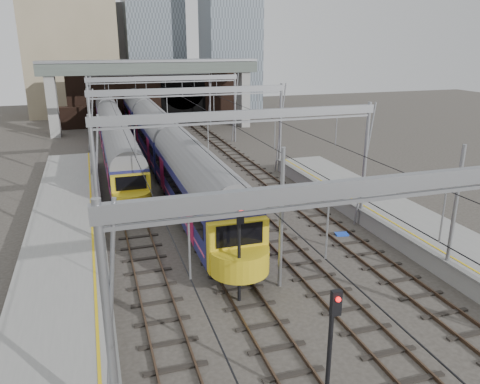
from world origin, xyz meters
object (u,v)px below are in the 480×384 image
object	(u,v)px
train_second	(112,127)
signal_near_centre	(332,336)
signal_near_left	(240,241)
train_main	(146,121)

from	to	relation	value
train_second	signal_near_centre	bearing A→B (deg)	-84.21
train_second	signal_near_left	bearing A→B (deg)	-84.00
train_second	signal_near_left	xyz separation A→B (m)	(3.69, -35.11, 0.63)
train_main	signal_near_centre	world-z (taller)	train_main
train_second	signal_near_left	size ratio (longest dim) A/B	9.65
train_main	signal_near_centre	size ratio (longest dim) A/B	15.67
signal_near_left	train_second	bearing A→B (deg)	114.02
signal_near_left	train_main	bearing A→B (deg)	107.53
train_main	train_second	xyz separation A→B (m)	(-4.00, -1.44, -0.25)
train_main	signal_near_left	xyz separation A→B (m)	(-0.31, -36.55, 0.38)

